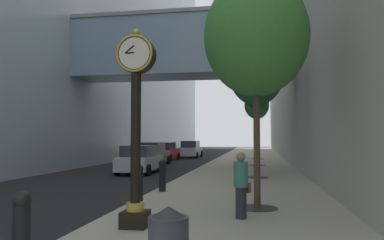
{
  "coord_description": "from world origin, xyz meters",
  "views": [
    {
      "loc": [
        3.74,
        -2.29,
        2.07
      ],
      "look_at": [
        0.92,
        14.1,
        2.84
      ],
      "focal_mm": 35.39,
      "sensor_mm": 36.0,
      "label": 1
    }
  ],
  "objects_px": {
    "pedestrian_walking": "(241,184)",
    "car_white_trailing": "(191,150)",
    "car_grey_mid": "(152,154)",
    "car_silver_far": "(140,160)",
    "street_tree_mid_far": "(257,92)",
    "street_tree_near": "(256,37)",
    "bollard_nearest": "(22,229)",
    "street_tree_mid_near": "(256,75)",
    "street_clock": "(136,117)",
    "car_red_near": "(165,152)",
    "bollard_third": "(139,184)",
    "street_tree_far": "(257,105)",
    "bollard_fourth": "(162,174)"
  },
  "relations": [
    {
      "from": "bollard_nearest",
      "to": "street_tree_near",
      "type": "bearing_deg",
      "value": 58.73
    },
    {
      "from": "car_grey_mid",
      "to": "car_silver_far",
      "type": "xyz_separation_m",
      "value": [
        1.02,
        -6.1,
        -0.04
      ]
    },
    {
      "from": "street_tree_mid_far",
      "to": "car_white_trailing",
      "type": "distance_m",
      "value": 14.27
    },
    {
      "from": "street_tree_mid_near",
      "to": "car_grey_mid",
      "type": "xyz_separation_m",
      "value": [
        -7.68,
        8.52,
        -4.27
      ]
    },
    {
      "from": "bollard_nearest",
      "to": "bollard_fourth",
      "type": "height_order",
      "value": "same"
    },
    {
      "from": "bollard_nearest",
      "to": "street_tree_mid_near",
      "type": "bearing_deg",
      "value": 76.12
    },
    {
      "from": "street_tree_far",
      "to": "car_white_trailing",
      "type": "height_order",
      "value": "street_tree_far"
    },
    {
      "from": "bollard_fourth",
      "to": "car_red_near",
      "type": "distance_m",
      "value": 20.5
    },
    {
      "from": "bollard_fourth",
      "to": "street_tree_mid_near",
      "type": "height_order",
      "value": "street_tree_mid_near"
    },
    {
      "from": "bollard_fourth",
      "to": "street_tree_mid_near",
      "type": "relative_size",
      "value": 0.18
    },
    {
      "from": "street_tree_mid_near",
      "to": "street_tree_mid_far",
      "type": "height_order",
      "value": "street_tree_mid_near"
    },
    {
      "from": "bollard_nearest",
      "to": "car_silver_far",
      "type": "height_order",
      "value": "car_silver_far"
    },
    {
      "from": "car_silver_far",
      "to": "street_clock",
      "type": "bearing_deg",
      "value": -72.77
    },
    {
      "from": "car_red_near",
      "to": "car_silver_far",
      "type": "height_order",
      "value": "car_red_near"
    },
    {
      "from": "street_tree_near",
      "to": "bollard_nearest",
      "type": "bearing_deg",
      "value": -121.27
    },
    {
      "from": "bollard_fourth",
      "to": "street_tree_mid_far",
      "type": "relative_size",
      "value": 0.18
    },
    {
      "from": "bollard_fourth",
      "to": "car_red_near",
      "type": "relative_size",
      "value": 0.25
    },
    {
      "from": "bollard_third",
      "to": "car_white_trailing",
      "type": "distance_m",
      "value": 28.1
    },
    {
      "from": "street_tree_near",
      "to": "pedestrian_walking",
      "type": "relative_size",
      "value": 4.05
    },
    {
      "from": "street_tree_far",
      "to": "pedestrian_walking",
      "type": "bearing_deg",
      "value": -90.85
    },
    {
      "from": "street_clock",
      "to": "car_silver_far",
      "type": "distance_m",
      "value": 13.85
    },
    {
      "from": "bollard_fourth",
      "to": "car_silver_far",
      "type": "xyz_separation_m",
      "value": [
        -3.31,
        7.75,
        0.04
      ]
    },
    {
      "from": "street_tree_mid_near",
      "to": "car_red_near",
      "type": "height_order",
      "value": "street_tree_mid_near"
    },
    {
      "from": "bollard_nearest",
      "to": "street_tree_mid_far",
      "type": "height_order",
      "value": "street_tree_mid_far"
    },
    {
      "from": "pedestrian_walking",
      "to": "car_silver_far",
      "type": "height_order",
      "value": "pedestrian_walking"
    },
    {
      "from": "street_clock",
      "to": "pedestrian_walking",
      "type": "bearing_deg",
      "value": 29.96
    },
    {
      "from": "pedestrian_walking",
      "to": "car_red_near",
      "type": "bearing_deg",
      "value": 108.04
    },
    {
      "from": "pedestrian_walking",
      "to": "car_red_near",
      "type": "height_order",
      "value": "pedestrian_walking"
    },
    {
      "from": "street_tree_mid_near",
      "to": "car_grey_mid",
      "type": "height_order",
      "value": "street_tree_mid_near"
    },
    {
      "from": "pedestrian_walking",
      "to": "car_white_trailing",
      "type": "distance_m",
      "value": 29.94
    },
    {
      "from": "street_tree_mid_near",
      "to": "car_red_near",
      "type": "xyz_separation_m",
      "value": [
        -8.2,
        14.58,
        -4.3
      ]
    },
    {
      "from": "car_silver_far",
      "to": "pedestrian_walking",
      "type": "bearing_deg",
      "value": -62.08
    },
    {
      "from": "street_tree_mid_near",
      "to": "pedestrian_walking",
      "type": "relative_size",
      "value": 4.1
    },
    {
      "from": "bollard_third",
      "to": "car_red_near",
      "type": "height_order",
      "value": "car_red_near"
    },
    {
      "from": "car_white_trailing",
      "to": "street_tree_far",
      "type": "bearing_deg",
      "value": -28.94
    },
    {
      "from": "bollard_nearest",
      "to": "pedestrian_walking",
      "type": "relative_size",
      "value": 0.73
    },
    {
      "from": "bollard_fourth",
      "to": "street_clock",
      "type": "bearing_deg",
      "value": -81.92
    },
    {
      "from": "bollard_third",
      "to": "pedestrian_walking",
      "type": "bearing_deg",
      "value": -24.55
    },
    {
      "from": "street_tree_far",
      "to": "bollard_third",
      "type": "bearing_deg",
      "value": -97.89
    },
    {
      "from": "bollard_third",
      "to": "street_tree_far",
      "type": "height_order",
      "value": "street_tree_far"
    },
    {
      "from": "pedestrian_walking",
      "to": "car_white_trailing",
      "type": "xyz_separation_m",
      "value": [
        -6.36,
        29.25,
        -0.14
      ]
    },
    {
      "from": "bollard_nearest",
      "to": "street_tree_mid_far",
      "type": "distance_m",
      "value": 22.33
    },
    {
      "from": "bollard_nearest",
      "to": "street_tree_far",
      "type": "relative_size",
      "value": 0.19
    },
    {
      "from": "pedestrian_walking",
      "to": "bollard_nearest",
      "type": "bearing_deg",
      "value": -125.79
    },
    {
      "from": "car_red_near",
      "to": "car_grey_mid",
      "type": "bearing_deg",
      "value": -85.07
    },
    {
      "from": "car_grey_mid",
      "to": "car_silver_far",
      "type": "distance_m",
      "value": 6.19
    },
    {
      "from": "street_tree_mid_far",
      "to": "car_silver_far",
      "type": "xyz_separation_m",
      "value": [
        -6.66,
        -5.63,
        -4.49
      ]
    },
    {
      "from": "street_clock",
      "to": "car_red_near",
      "type": "height_order",
      "value": "street_clock"
    },
    {
      "from": "bollard_third",
      "to": "street_tree_far",
      "type": "relative_size",
      "value": 0.19
    },
    {
      "from": "street_tree_far",
      "to": "bollard_fourth",
      "type": "bearing_deg",
      "value": -98.89
    }
  ]
}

